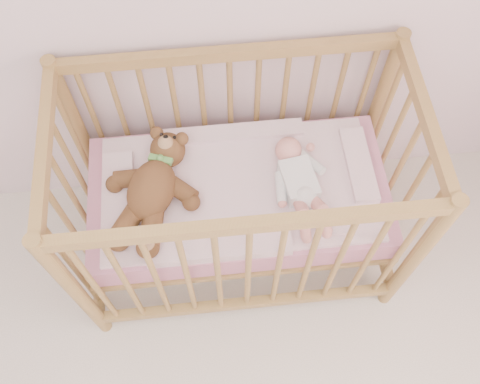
{
  "coord_description": "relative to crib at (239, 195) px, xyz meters",
  "views": [
    {
      "loc": [
        0.33,
        0.57,
        2.45
      ],
      "look_at": [
        0.43,
        1.55,
        0.62
      ],
      "focal_mm": 40.0,
      "sensor_mm": 36.0,
      "label": 1
    }
  ],
  "objects": [
    {
      "name": "crib",
      "position": [
        0.0,
        0.0,
        0.0
      ],
      "size": [
        1.36,
        0.76,
        1.0
      ],
      "primitive_type": null,
      "color": "#A48145",
      "rests_on": "floor"
    },
    {
      "name": "mattress",
      "position": [
        0.0,
        0.0,
        -0.01
      ],
      "size": [
        1.22,
        0.62,
        0.13
      ],
      "primitive_type": "cube",
      "color": "pink",
      "rests_on": "crib"
    },
    {
      "name": "blanket",
      "position": [
        0.0,
        0.0,
        0.06
      ],
      "size": [
        1.1,
        0.58,
        0.06
      ],
      "primitive_type": null,
      "color": "#EBA2AF",
      "rests_on": "mattress"
    },
    {
      "name": "baby",
      "position": [
        0.24,
        -0.02,
        0.14
      ],
      "size": [
        0.3,
        0.51,
        0.12
      ],
      "primitive_type": null,
      "rotation": [
        0.0,
        0.0,
        0.15
      ],
      "color": "white",
      "rests_on": "blanket"
    },
    {
      "name": "teddy_bear",
      "position": [
        -0.34,
        -0.02,
        0.15
      ],
      "size": [
        0.57,
        0.67,
        0.16
      ],
      "primitive_type": null,
      "rotation": [
        0.0,
        0.0,
        -0.36
      ],
      "color": "brown",
      "rests_on": "blanket"
    }
  ]
}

